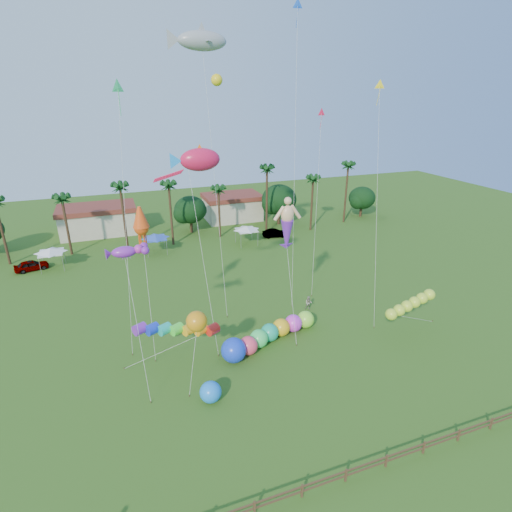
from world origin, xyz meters
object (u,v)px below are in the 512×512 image
object	(u,v)px
car_a	(31,265)
caterpillar_inflatable	(266,335)
car_b	(275,233)
spectator_b	(309,303)
blue_ball	(211,392)

from	to	relation	value
car_a	caterpillar_inflatable	bearing A→B (deg)	-152.98
car_b	spectator_b	distance (m)	24.42
spectator_b	blue_ball	bearing A→B (deg)	-116.32
car_a	caterpillar_inflatable	size ratio (longest dim) A/B	0.39
car_a	car_b	size ratio (longest dim) A/B	1.02
blue_ball	car_b	bearing A→B (deg)	59.88
blue_ball	caterpillar_inflatable	bearing A→B (deg)	39.18
car_b	caterpillar_inflatable	bearing A→B (deg)	164.76
car_a	blue_ball	size ratio (longest dim) A/B	2.47
car_b	blue_ball	distance (m)	39.16
caterpillar_inflatable	blue_ball	bearing A→B (deg)	-160.01
car_b	blue_ball	size ratio (longest dim) A/B	2.41
car_a	car_b	xyz separation A→B (m)	(36.33, 1.08, -0.04)
blue_ball	spectator_b	bearing A→B (deg)	36.51
car_b	caterpillar_inflatable	world-z (taller)	caterpillar_inflatable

